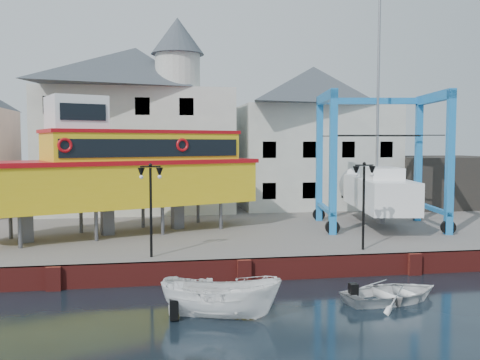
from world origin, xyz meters
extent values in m
plane|color=black|center=(0.00, 0.00, 0.00)|extent=(140.00, 140.00, 0.00)
cube|color=#605E5B|center=(0.00, 11.00, 0.50)|extent=(44.00, 22.00, 1.00)
cube|color=maroon|center=(0.00, 0.12, 0.50)|extent=(44.00, 0.25, 1.00)
cube|color=maroon|center=(-8.00, -0.05, 0.50)|extent=(0.60, 0.36, 1.00)
cube|color=maroon|center=(0.00, -0.05, 0.50)|extent=(0.60, 0.36, 1.00)
cube|color=maroon|center=(8.00, -0.05, 0.50)|extent=(0.60, 0.36, 1.00)
cube|color=#BABCB4|center=(-5.00, 18.50, 5.50)|extent=(14.00, 8.00, 9.00)
pyramid|color=#373E46|center=(-5.00, 18.50, 11.60)|extent=(14.00, 8.00, 3.20)
cube|color=black|center=(-10.50, 14.54, 2.60)|extent=(1.00, 0.08, 1.20)
cube|color=black|center=(-7.50, 14.54, 2.60)|extent=(1.00, 0.08, 1.20)
cube|color=black|center=(-4.50, 14.54, 2.60)|extent=(1.00, 0.08, 1.20)
cube|color=black|center=(-1.50, 14.54, 2.60)|extent=(1.00, 0.08, 1.20)
cube|color=black|center=(-10.50, 14.54, 5.60)|extent=(1.00, 0.08, 1.20)
cube|color=black|center=(-7.50, 14.54, 5.60)|extent=(1.00, 0.08, 1.20)
cube|color=black|center=(-4.50, 14.54, 5.60)|extent=(1.00, 0.08, 1.20)
cube|color=black|center=(-1.50, 14.54, 5.60)|extent=(1.00, 0.08, 1.20)
cube|color=black|center=(-10.50, 14.54, 8.60)|extent=(1.00, 0.08, 1.20)
cube|color=black|center=(-7.50, 14.54, 8.60)|extent=(1.00, 0.08, 1.20)
cube|color=black|center=(-4.50, 14.54, 8.60)|extent=(1.00, 0.08, 1.20)
cube|color=black|center=(-1.50, 14.54, 8.60)|extent=(1.00, 0.08, 1.20)
cylinder|color=#BABCB4|center=(-2.00, 16.10, 11.20)|extent=(3.20, 3.20, 2.40)
cone|color=#373E46|center=(-2.00, 16.10, 13.70)|extent=(3.80, 3.80, 2.60)
cube|color=#BABCB4|center=(9.00, 19.00, 5.00)|extent=(12.00, 8.00, 8.00)
pyramid|color=#373E46|center=(9.00, 19.00, 10.60)|extent=(12.00, 8.00, 3.20)
cube|color=black|center=(4.50, 15.04, 2.60)|extent=(1.00, 0.08, 1.20)
cube|color=black|center=(7.50, 15.04, 2.60)|extent=(1.00, 0.08, 1.20)
cube|color=black|center=(10.50, 15.04, 2.60)|extent=(1.00, 0.08, 1.20)
cube|color=black|center=(13.50, 15.04, 2.60)|extent=(1.00, 0.08, 1.20)
cube|color=black|center=(4.50, 15.04, 5.60)|extent=(1.00, 0.08, 1.20)
cube|color=black|center=(7.50, 15.04, 5.60)|extent=(1.00, 0.08, 1.20)
cube|color=black|center=(10.50, 15.04, 5.60)|extent=(1.00, 0.08, 1.20)
cube|color=black|center=(13.50, 15.04, 5.60)|extent=(1.00, 0.08, 1.20)
cube|color=#272623|center=(19.00, 17.00, 3.00)|extent=(8.00, 7.00, 4.00)
cylinder|color=black|center=(-4.00, 1.20, 3.00)|extent=(0.12, 0.12, 4.00)
cube|color=black|center=(-4.00, 1.20, 5.05)|extent=(0.90, 0.06, 0.06)
sphere|color=black|center=(-4.00, 1.20, 5.12)|extent=(0.16, 0.16, 0.16)
cone|color=black|center=(-4.40, 1.20, 4.78)|extent=(0.32, 0.32, 0.45)
sphere|color=white|center=(-4.40, 1.20, 4.60)|extent=(0.18, 0.18, 0.18)
cone|color=black|center=(-3.60, 1.20, 4.78)|extent=(0.32, 0.32, 0.45)
sphere|color=white|center=(-3.60, 1.20, 4.60)|extent=(0.18, 0.18, 0.18)
cylinder|color=black|center=(6.00, 1.20, 3.00)|extent=(0.12, 0.12, 4.00)
cube|color=black|center=(6.00, 1.20, 5.05)|extent=(0.90, 0.06, 0.06)
sphere|color=black|center=(6.00, 1.20, 5.12)|extent=(0.16, 0.16, 0.16)
cone|color=black|center=(5.60, 1.20, 4.78)|extent=(0.32, 0.32, 0.45)
sphere|color=white|center=(5.60, 1.20, 4.60)|extent=(0.18, 0.18, 0.18)
cone|color=black|center=(6.40, 1.20, 4.78)|extent=(0.32, 0.32, 0.45)
sphere|color=white|center=(6.40, 1.20, 4.60)|extent=(0.18, 0.18, 0.18)
cylinder|color=#59595E|center=(-10.27, 4.26, 1.80)|extent=(0.26, 0.26, 1.59)
cylinder|color=#59595E|center=(-11.37, 7.02, 1.80)|extent=(0.26, 0.26, 1.59)
cylinder|color=#59595E|center=(-6.82, 5.64, 1.80)|extent=(0.26, 0.26, 1.59)
cylinder|color=#59595E|center=(-7.92, 8.40, 1.80)|extent=(0.26, 0.26, 1.59)
cylinder|color=#59595E|center=(-3.37, 7.02, 1.80)|extent=(0.26, 0.26, 1.59)
cylinder|color=#59595E|center=(-4.47, 9.78, 1.80)|extent=(0.26, 0.26, 1.59)
cylinder|color=#59595E|center=(0.08, 8.40, 1.80)|extent=(0.26, 0.26, 1.59)
cylinder|color=#59595E|center=(-1.03, 11.16, 1.80)|extent=(0.26, 0.26, 1.59)
cube|color=#59595E|center=(-10.33, 5.83, 1.80)|extent=(0.79, 0.73, 1.59)
cube|color=#59595E|center=(-6.39, 7.41, 1.80)|extent=(0.79, 0.73, 1.59)
cube|color=#59595E|center=(-2.45, 8.99, 1.80)|extent=(0.79, 0.73, 1.59)
cube|color=yellow|center=(-5.40, 7.81, 3.76)|extent=(15.29, 9.26, 2.33)
cube|color=#B10C13|center=(-5.40, 7.81, 5.03)|extent=(15.65, 9.54, 0.23)
cube|color=yellow|center=(-4.42, 8.20, 5.77)|extent=(11.19, 7.29, 1.70)
cube|color=black|center=(-3.73, 6.50, 5.83)|extent=(9.48, 3.84, 0.95)
cube|color=black|center=(-5.10, 9.90, 5.83)|extent=(9.48, 3.84, 0.95)
cube|color=#B10C13|center=(-4.42, 8.20, 6.72)|extent=(11.43, 7.47, 0.19)
cube|color=white|center=(-7.86, 6.82, 7.59)|extent=(3.59, 3.59, 1.93)
cube|color=black|center=(-7.34, 5.51, 7.67)|extent=(2.17, 0.92, 0.85)
torus|color=#B10C13|center=(-8.15, 4.68, 5.99)|extent=(0.74, 0.41, 0.74)
torus|color=#B10C13|center=(-2.24, 7.04, 5.99)|extent=(0.74, 0.41, 0.74)
cube|color=#1073C2|center=(5.98, 5.51, 5.00)|extent=(0.46, 0.46, 8.00)
cylinder|color=black|center=(5.98, 5.51, 1.40)|extent=(0.84, 0.42, 0.80)
cube|color=#1073C2|center=(6.88, 10.75, 5.00)|extent=(0.46, 0.46, 8.00)
cylinder|color=black|center=(6.88, 10.75, 1.40)|extent=(0.84, 0.42, 0.80)
cube|color=#1073C2|center=(12.35, 4.42, 5.00)|extent=(0.46, 0.46, 8.00)
cylinder|color=black|center=(12.35, 4.42, 1.40)|extent=(0.84, 0.42, 0.80)
cube|color=#1073C2|center=(13.25, 9.66, 5.00)|extent=(0.46, 0.46, 8.00)
cylinder|color=black|center=(13.25, 9.66, 1.40)|extent=(0.84, 0.42, 0.80)
cube|color=#1073C2|center=(6.43, 8.13, 8.80)|extent=(1.36, 5.70, 0.56)
cube|color=#1073C2|center=(6.43, 8.13, 2.14)|extent=(1.25, 5.68, 0.24)
cube|color=#1073C2|center=(12.80, 7.04, 8.80)|extent=(1.36, 5.70, 0.56)
cube|color=#1073C2|center=(12.80, 7.04, 2.14)|extent=(1.25, 5.68, 0.24)
cube|color=#1073C2|center=(10.06, 10.21, 8.80)|extent=(6.83, 1.56, 0.40)
cube|color=white|center=(9.61, 7.59, 3.06)|extent=(4.05, 8.90, 1.83)
cone|color=white|center=(10.48, 12.60, 3.06)|extent=(2.90, 2.25, 2.63)
cube|color=#59595E|center=(9.61, 7.59, 1.74)|extent=(0.62, 2.07, 0.80)
cube|color=white|center=(9.52, 7.02, 4.32)|extent=(2.38, 3.69, 0.69)
cylinder|color=#99999E|center=(9.71, 8.15, 10.26)|extent=(0.18, 0.18, 12.58)
cube|color=black|center=(9.27, 5.56, 6.53)|extent=(6.19, 1.18, 0.05)
cube|color=black|center=(9.96, 9.62, 6.53)|extent=(6.19, 1.18, 0.05)
imported|color=white|center=(-1.65, -4.65, 0.00)|extent=(4.57, 2.91, 1.65)
imported|color=white|center=(5.19, -3.73, 0.00)|extent=(4.63, 3.73, 0.85)
camera|label=1|loc=(-3.98, -22.76, 6.11)|focal=40.00mm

